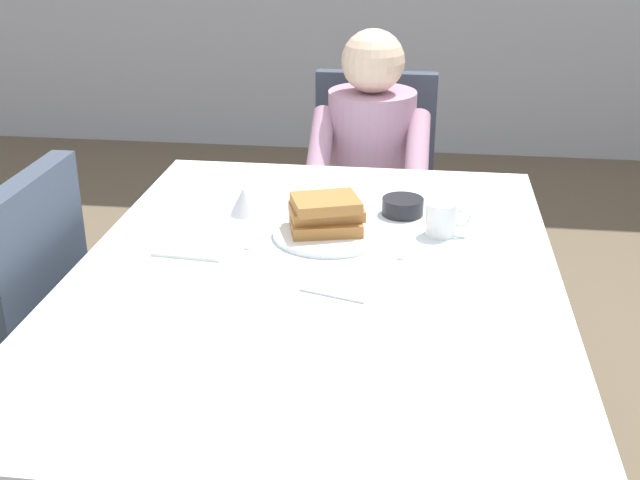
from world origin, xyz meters
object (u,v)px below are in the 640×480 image
object	(u,v)px
diner_person	(370,163)
breakfast_stack	(326,214)
plate_breakfast	(329,233)
syrup_pitcher	(244,201)
dining_table_main	(315,305)
spoon_near_edge	(332,295)
bowl_butter	(403,206)
cup_coffee	(442,219)
chair_left_side	(8,329)
fork_left_of_plate	(253,234)
knife_right_of_plate	(405,242)
chair_diner	(372,186)

from	to	relation	value
diner_person	breakfast_stack	distance (m)	0.82
plate_breakfast	syrup_pitcher	bearing A→B (deg)	154.46
breakfast_stack	dining_table_main	bearing A→B (deg)	-89.86
diner_person	spoon_near_edge	world-z (taller)	diner_person
dining_table_main	bowl_butter	distance (m)	0.43
dining_table_main	cup_coffee	world-z (taller)	cup_coffee
chair_left_side	fork_left_of_plate	size ratio (longest dim) A/B	5.17
dining_table_main	knife_right_of_plate	size ratio (longest dim) A/B	7.62
dining_table_main	syrup_pitcher	bearing A→B (deg)	126.25
diner_person	syrup_pitcher	world-z (taller)	diner_person
cup_coffee	syrup_pitcher	world-z (taller)	cup_coffee
diner_person	knife_right_of_plate	world-z (taller)	diner_person
chair_left_side	plate_breakfast	distance (m)	0.83
dining_table_main	chair_left_side	size ratio (longest dim) A/B	1.64
cup_coffee	knife_right_of_plate	distance (m)	0.12
chair_left_side	spoon_near_edge	size ratio (longest dim) A/B	6.20
plate_breakfast	chair_diner	bearing A→B (deg)	87.29
bowl_butter	syrup_pitcher	xyz separation A→B (m)	(-0.42, -0.06, 0.02)
breakfast_stack	syrup_pitcher	bearing A→B (deg)	154.22
dining_table_main	fork_left_of_plate	distance (m)	0.27
dining_table_main	knife_right_of_plate	distance (m)	0.28
bowl_butter	fork_left_of_plate	world-z (taller)	bowl_butter
diner_person	chair_left_side	xyz separation A→B (m)	(-0.82, -1.01, -0.14)
fork_left_of_plate	spoon_near_edge	xyz separation A→B (m)	(0.24, -0.30, 0.00)
dining_table_main	spoon_near_edge	distance (m)	0.16
dining_table_main	diner_person	world-z (taller)	diner_person
breakfast_stack	syrup_pitcher	distance (m)	0.26
breakfast_stack	knife_right_of_plate	size ratio (longest dim) A/B	1.01
chair_diner	plate_breakfast	distance (m)	0.99
diner_person	knife_right_of_plate	bearing A→B (deg)	99.84
diner_person	fork_left_of_plate	world-z (taller)	diner_person
chair_diner	cup_coffee	bearing A→B (deg)	104.11
bowl_butter	chair_left_side	bearing A→B (deg)	-158.69
syrup_pitcher	chair_left_side	bearing A→B (deg)	-149.51
diner_person	bowl_butter	bearing A→B (deg)	101.54
breakfast_stack	knife_right_of_plate	world-z (taller)	breakfast_stack
diner_person	fork_left_of_plate	distance (m)	0.87
breakfast_stack	fork_left_of_plate	size ratio (longest dim) A/B	1.13
fork_left_of_plate	spoon_near_edge	world-z (taller)	same
chair_diner	cup_coffee	distance (m)	0.98
diner_person	spoon_near_edge	distance (m)	1.13
bowl_butter	plate_breakfast	bearing A→B (deg)	-135.99
diner_person	fork_left_of_plate	size ratio (longest dim) A/B	6.22
dining_table_main	spoon_near_edge	world-z (taller)	spoon_near_edge
dining_table_main	chair_diner	xyz separation A→B (m)	(0.05, 1.17, -0.12)
spoon_near_edge	plate_breakfast	bearing A→B (deg)	114.99
chair_left_side	chair_diner	bearing A→B (deg)	-35.17
chair_diner	fork_left_of_plate	world-z (taller)	chair_diner
syrup_pitcher	fork_left_of_plate	world-z (taller)	syrup_pitcher
diner_person	fork_left_of_plate	xyz separation A→B (m)	(-0.24, -0.83, 0.07)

